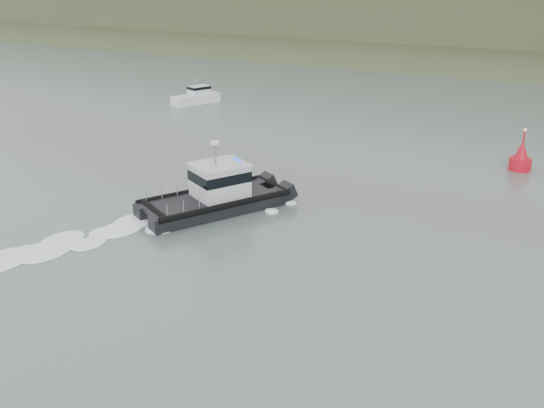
{
  "coord_description": "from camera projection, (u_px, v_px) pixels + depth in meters",
  "views": [
    {
      "loc": [
        14.65,
        -17.08,
        14.05
      ],
      "look_at": [
        -0.19,
        9.42,
        2.4
      ],
      "focal_mm": 40.0,
      "sensor_mm": 36.0,
      "label": 1
    }
  ],
  "objects": [
    {
      "name": "nav_buoy",
      "position": [
        521.0,
        158.0,
        45.69
      ],
      "size": [
        1.65,
        1.65,
        3.43
      ],
      "color": "red",
      "rests_on": "ground"
    },
    {
      "name": "motorboat",
      "position": [
        197.0,
        97.0,
        68.96
      ],
      "size": [
        3.65,
        5.93,
        3.09
      ],
      "rotation": [
        0.0,
        0.0,
        -0.34
      ],
      "color": "silver",
      "rests_on": "ground"
    },
    {
      "name": "patrol_boat",
      "position": [
        216.0,
        192.0,
        37.91
      ],
      "size": [
        7.39,
        9.97,
        4.59
      ],
      "rotation": [
        0.0,
        0.0,
        -0.48
      ],
      "color": "black",
      "rests_on": "ground"
    },
    {
      "name": "ground",
      "position": [
        167.0,
        327.0,
        25.63
      ],
      "size": [
        400.0,
        400.0,
        0.0
      ],
      "primitive_type": "plane",
      "color": "#52625B",
      "rests_on": "ground"
    }
  ]
}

